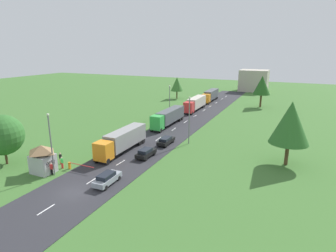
{
  "coord_description": "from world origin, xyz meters",
  "views": [
    {
      "loc": [
        23.53,
        -23.54,
        17.05
      ],
      "look_at": [
        0.44,
        27.05,
        1.85
      ],
      "focal_mm": 30.05,
      "sensor_mm": 36.0,
      "label": 1
    }
  ],
  "objects_px": {
    "truck_fourth": "(211,95)",
    "distant_building": "(254,81)",
    "car_third": "(166,141)",
    "person_second": "(61,158)",
    "car_second": "(146,153)",
    "tree_birch": "(3,135)",
    "tree_maple": "(262,85)",
    "person_lead": "(51,168)",
    "tree_oak": "(177,84)",
    "lamppost_third": "(170,99)",
    "truck_lead": "(122,140)",
    "truck_second": "(168,117)",
    "lamppost_lead": "(51,142)",
    "person_third": "(62,162)",
    "barrier_gate": "(74,165)",
    "truck_third": "(195,103)",
    "guard_booth": "(42,159)",
    "tree_pine": "(290,123)",
    "car_lead": "(107,178)",
    "lamppost_second": "(189,118)"
  },
  "relations": [
    {
      "from": "truck_fourth",
      "to": "distant_building",
      "type": "distance_m",
      "value": 32.64
    },
    {
      "from": "car_third",
      "to": "person_second",
      "type": "bearing_deg",
      "value": -126.0
    },
    {
      "from": "car_second",
      "to": "person_second",
      "type": "bearing_deg",
      "value": -143.73
    },
    {
      "from": "tree_birch",
      "to": "tree_maple",
      "type": "distance_m",
      "value": 69.01
    },
    {
      "from": "car_second",
      "to": "truck_fourth",
      "type": "bearing_deg",
      "value": 95.26
    },
    {
      "from": "person_lead",
      "to": "tree_oak",
      "type": "relative_size",
      "value": 0.24
    },
    {
      "from": "lamppost_third",
      "to": "distant_building",
      "type": "height_order",
      "value": "distant_building"
    },
    {
      "from": "car_third",
      "to": "person_second",
      "type": "distance_m",
      "value": 18.5
    },
    {
      "from": "truck_lead",
      "to": "car_second",
      "type": "relative_size",
      "value": 2.98
    },
    {
      "from": "truck_second",
      "to": "lamppost_lead",
      "type": "relative_size",
      "value": 1.54
    },
    {
      "from": "truck_lead",
      "to": "lamppost_third",
      "type": "xyz_separation_m",
      "value": [
        -3.78,
        28.05,
        2.37
      ]
    },
    {
      "from": "person_second",
      "to": "person_third",
      "type": "bearing_deg",
      "value": -38.99
    },
    {
      "from": "car_second",
      "to": "distant_building",
      "type": "height_order",
      "value": "distant_building"
    },
    {
      "from": "lamppost_third",
      "to": "barrier_gate",
      "type": "bearing_deg",
      "value": -87.8
    },
    {
      "from": "truck_lead",
      "to": "person_third",
      "type": "xyz_separation_m",
      "value": [
        -4.25,
        -9.63,
        -1.19
      ]
    },
    {
      "from": "car_second",
      "to": "distant_building",
      "type": "relative_size",
      "value": 0.37
    },
    {
      "from": "tree_birch",
      "to": "barrier_gate",
      "type": "bearing_deg",
      "value": 13.02
    },
    {
      "from": "car_third",
      "to": "tree_birch",
      "type": "height_order",
      "value": "tree_birch"
    },
    {
      "from": "truck_third",
      "to": "lamppost_third",
      "type": "distance_m",
      "value": 10.3
    },
    {
      "from": "person_third",
      "to": "person_lead",
      "type": "bearing_deg",
      "value": -82.34
    },
    {
      "from": "guard_booth",
      "to": "distant_building",
      "type": "relative_size",
      "value": 0.37
    },
    {
      "from": "barrier_gate",
      "to": "lamppost_lead",
      "type": "distance_m",
      "value": 5.04
    },
    {
      "from": "truck_second",
      "to": "lamppost_third",
      "type": "xyz_separation_m",
      "value": [
        -3.72,
        8.95,
        2.41
      ]
    },
    {
      "from": "truck_lead",
      "to": "lamppost_lead",
      "type": "relative_size",
      "value": 1.41
    },
    {
      "from": "truck_fourth",
      "to": "tree_pine",
      "type": "distance_m",
      "value": 54.73
    },
    {
      "from": "car_lead",
      "to": "car_second",
      "type": "bearing_deg",
      "value": 90.18
    },
    {
      "from": "tree_birch",
      "to": "truck_third",
      "type": "bearing_deg",
      "value": 74.65
    },
    {
      "from": "tree_oak",
      "to": "truck_third",
      "type": "bearing_deg",
      "value": -52.44
    },
    {
      "from": "truck_third",
      "to": "barrier_gate",
      "type": "xyz_separation_m",
      "value": [
        -2.5,
        -46.58,
        -1.45
      ]
    },
    {
      "from": "barrier_gate",
      "to": "lamppost_lead",
      "type": "relative_size",
      "value": 0.52
    },
    {
      "from": "truck_third",
      "to": "tree_maple",
      "type": "xyz_separation_m",
      "value": [
        16.46,
        13.02,
        4.49
      ]
    },
    {
      "from": "car_lead",
      "to": "person_lead",
      "type": "xyz_separation_m",
      "value": [
        -8.88,
        -0.8,
        0.08
      ]
    },
    {
      "from": "lamppost_second",
      "to": "tree_birch",
      "type": "height_order",
      "value": "lamppost_second"
    },
    {
      "from": "truck_third",
      "to": "person_second",
      "type": "bearing_deg",
      "value": -97.29
    },
    {
      "from": "car_lead",
      "to": "guard_booth",
      "type": "relative_size",
      "value": 1.08
    },
    {
      "from": "car_lead",
      "to": "car_third",
      "type": "bearing_deg",
      "value": 89.23
    },
    {
      "from": "truck_fourth",
      "to": "person_third",
      "type": "relative_size",
      "value": 7.21
    },
    {
      "from": "car_lead",
      "to": "tree_maple",
      "type": "xyz_separation_m",
      "value": [
        11.67,
        61.4,
        5.77
      ]
    },
    {
      "from": "truck_second",
      "to": "guard_booth",
      "type": "bearing_deg",
      "value": -100.15
    },
    {
      "from": "truck_second",
      "to": "barrier_gate",
      "type": "bearing_deg",
      "value": -94.59
    },
    {
      "from": "barrier_gate",
      "to": "tree_pine",
      "type": "distance_m",
      "value": 32.43
    },
    {
      "from": "car_second",
      "to": "tree_maple",
      "type": "relative_size",
      "value": 0.44
    },
    {
      "from": "car_second",
      "to": "tree_birch",
      "type": "height_order",
      "value": "tree_birch"
    },
    {
      "from": "truck_second",
      "to": "person_second",
      "type": "xyz_separation_m",
      "value": [
        -5.64,
        -27.56,
        -1.14
      ]
    },
    {
      "from": "car_second",
      "to": "lamppost_third",
      "type": "relative_size",
      "value": 0.52
    },
    {
      "from": "guard_booth",
      "to": "lamppost_second",
      "type": "bearing_deg",
      "value": 54.94
    },
    {
      "from": "truck_lead",
      "to": "truck_second",
      "type": "bearing_deg",
      "value": 90.18
    },
    {
      "from": "guard_booth",
      "to": "tree_oak",
      "type": "bearing_deg",
      "value": 95.96
    },
    {
      "from": "tree_pine",
      "to": "person_third",
      "type": "bearing_deg",
      "value": -153.01
    },
    {
      "from": "car_lead",
      "to": "tree_birch",
      "type": "bearing_deg",
      "value": -177.66
    }
  ]
}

